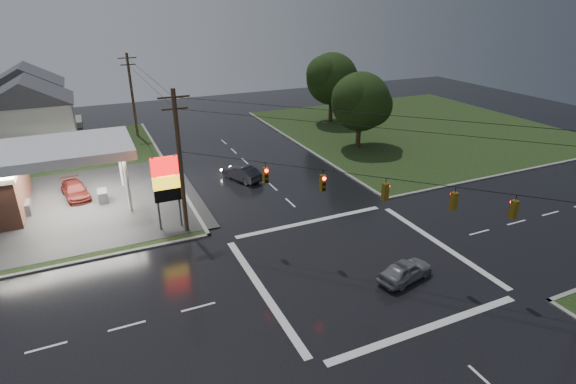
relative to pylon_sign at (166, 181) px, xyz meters
name	(u,v)px	position (x,y,z in m)	size (l,w,h in m)	color
ground	(358,265)	(10.50, -10.50, -4.01)	(120.00, 120.00, 0.00)	black
grass_ne	(416,128)	(36.50, 15.50, -3.97)	(36.00, 36.00, 0.08)	black
pylon_sign	(166,181)	(0.00, 0.00, 0.00)	(2.00, 0.35, 6.00)	#59595E
utility_pole_nw	(180,162)	(1.00, -1.00, 1.71)	(2.20, 0.32, 11.00)	#382619
utility_pole_n	(132,94)	(1.00, 27.50, 1.46)	(2.20, 0.32, 10.50)	#382619
traffic_signals	(365,176)	(10.52, -10.52, 2.47)	(26.87, 26.87, 1.47)	black
house_near	(30,115)	(-10.45, 25.50, 0.39)	(11.05, 8.48, 8.60)	silver
house_far	(28,96)	(-11.45, 37.50, 0.39)	(11.05, 8.48, 8.60)	silver
tree_ne_near	(362,102)	(24.64, 11.49, 1.55)	(7.99, 6.80, 8.98)	black
tree_ne_far	(333,79)	(27.65, 23.49, 2.17)	(8.46, 7.20, 9.80)	black
car_north	(242,173)	(8.41, 7.42, -3.28)	(1.55, 4.45, 1.47)	black
car_crossing	(405,270)	(12.27, -13.20, -3.33)	(1.60, 3.98, 1.36)	slate
car_pump	(75,190)	(-6.68, 9.57, -3.33)	(1.91, 4.71, 1.37)	#4C1511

